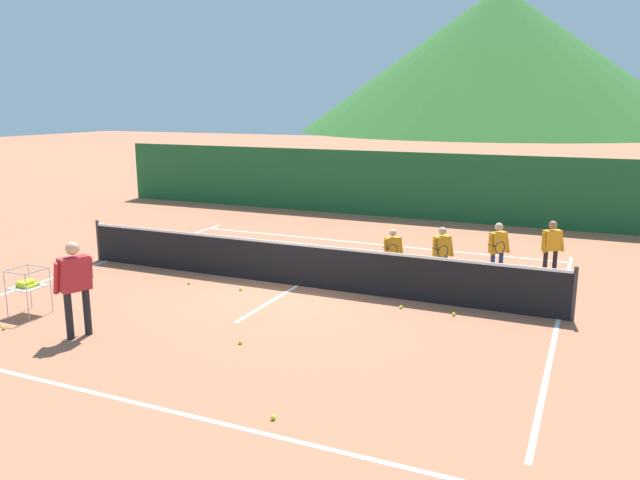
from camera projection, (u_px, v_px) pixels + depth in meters
ground_plane at (297, 286)px, 13.91m from camera, size 120.00×120.00×0.00m
line_baseline_near at (111, 397)px, 8.64m from camera, size 10.94×0.08×0.01m
line_baseline_far at (368, 243)px, 18.08m from camera, size 10.94×0.08×0.01m
line_sideline_west at (107, 261)px, 16.08m from camera, size 0.08×10.58×0.01m
line_sideline_east at (558, 319)px, 11.74m from camera, size 0.08×10.58×0.01m
line_service_center at (297, 286)px, 13.91m from camera, size 0.08×5.27×0.01m
tennis_net at (297, 264)px, 13.80m from camera, size 11.49×0.08×1.05m
instructor at (75, 280)px, 10.68m from camera, size 0.49×0.84×1.70m
student_0 at (392, 250)px, 14.18m from camera, size 0.43×0.67×1.20m
student_1 at (442, 250)px, 13.87m from camera, size 0.45×0.71×1.31m
student_2 at (498, 246)px, 14.11m from camera, size 0.47×0.72×1.35m
student_3 at (552, 244)px, 14.28m from camera, size 0.53×0.45×1.37m
ball_cart at (27, 284)px, 11.92m from camera, size 0.58×0.58×0.90m
tennis_ball_1 at (189, 283)px, 14.01m from camera, size 0.07×0.07×0.07m
tennis_ball_2 at (454, 314)px, 11.93m from camera, size 0.07×0.07×0.07m
tennis_ball_3 at (241, 289)px, 13.54m from camera, size 0.07×0.07×0.07m
tennis_ball_4 at (273, 417)px, 8.02m from camera, size 0.07×0.07×0.07m
tennis_ball_5 at (240, 342)px, 10.53m from camera, size 0.07×0.07×0.07m
tennis_ball_7 at (4, 328)px, 11.20m from camera, size 0.07×0.07×0.07m
tennis_ball_9 at (401, 307)px, 12.35m from camera, size 0.07×0.07×0.07m
windscreen_fence at (411, 186)px, 21.79m from camera, size 24.08×0.08×2.33m
hill_0 at (497, 60)px, 87.45m from camera, size 55.34×55.34×19.83m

